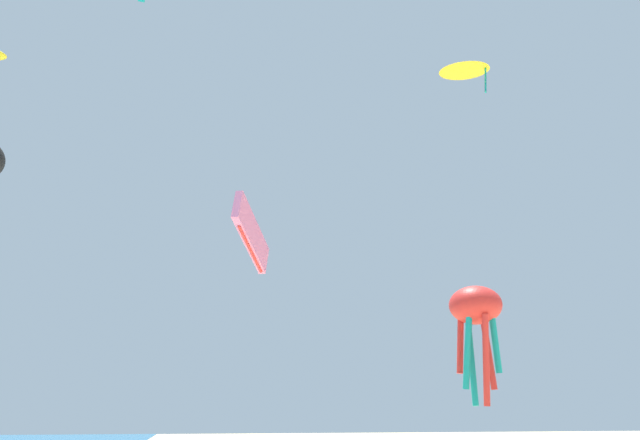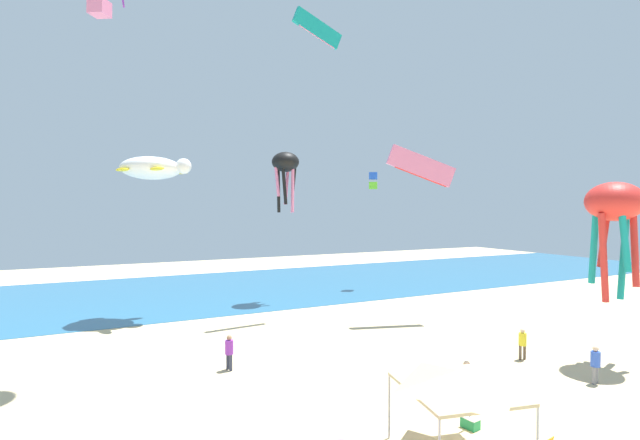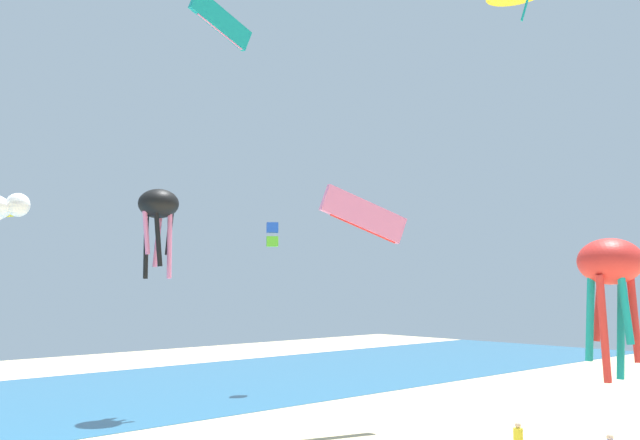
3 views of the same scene
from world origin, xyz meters
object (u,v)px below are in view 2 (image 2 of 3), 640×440
(person_kite_handler, at_px, (523,341))
(person_by_tent, at_px, (467,379))
(kite_turtle_white, at_px, (152,168))
(kite_box_blue, at_px, (373,181))
(canopy_tent, at_px, (457,380))
(person_beachcomber, at_px, (229,350))
(kite_parafoil_pink, at_px, (421,167))
(kite_octopus_black, at_px, (285,165))
(person_near_umbrella, at_px, (595,361))
(kite_parafoil_teal, at_px, (318,29))
(kite_octopus_red, at_px, (614,208))
(cooler_box, at_px, (470,423))

(person_kite_handler, xyz_separation_m, person_by_tent, (-6.82, -2.98, 0.09))
(kite_turtle_white, distance_m, kite_box_blue, 21.88)
(canopy_tent, relative_size, person_beachcomber, 2.39)
(kite_turtle_white, bearing_deg, person_beachcomber, -48.77)
(person_beachcomber, relative_size, kite_turtle_white, 0.31)
(canopy_tent, xyz_separation_m, kite_parafoil_pink, (10.99, 15.39, 8.46))
(kite_octopus_black, bearing_deg, person_near_umbrella, -78.18)
(person_kite_handler, relative_size, kite_box_blue, 0.98)
(person_near_umbrella, height_order, kite_parafoil_teal, kite_parafoil_teal)
(person_near_umbrella, xyz_separation_m, kite_parafoil_pink, (0.89, 13.43, 9.94))
(person_kite_handler, height_order, kite_octopus_red, kite_octopus_red)
(canopy_tent, height_order, cooler_box, canopy_tent)
(canopy_tent, distance_m, person_beachcomber, 12.04)
(kite_parafoil_teal, bearing_deg, person_by_tent, -101.86)
(kite_parafoil_teal, distance_m, kite_octopus_black, 11.23)
(canopy_tent, xyz_separation_m, person_by_tent, (3.16, 2.83, -1.43))
(person_kite_handler, relative_size, kite_octopus_black, 0.32)
(kite_parafoil_teal, bearing_deg, kite_octopus_red, -68.51)
(kite_octopus_red, bearing_deg, kite_parafoil_pink, 41.04)
(kite_box_blue, bearing_deg, kite_parafoil_teal, 74.33)
(person_kite_handler, height_order, kite_parafoil_teal, kite_parafoil_teal)
(person_kite_handler, relative_size, kite_parafoil_teal, 0.39)
(person_kite_handler, xyz_separation_m, kite_octopus_red, (3.80, -2.38, 7.00))
(canopy_tent, bearing_deg, person_by_tent, 41.79)
(kite_parafoil_teal, bearing_deg, canopy_tent, -109.50)
(person_kite_handler, height_order, kite_parafoil_pink, kite_parafoil_pink)
(person_kite_handler, bearing_deg, person_near_umbrella, -82.11)
(kite_octopus_red, bearing_deg, cooler_box, 127.97)
(person_kite_handler, bearing_deg, kite_box_blue, 82.51)
(person_by_tent, bearing_deg, canopy_tent, -29.32)
(person_kite_handler, height_order, person_by_tent, person_by_tent)
(kite_octopus_red, distance_m, kite_parafoil_teal, 23.34)
(kite_octopus_red, xyz_separation_m, kite_parafoil_teal, (-8.54, 17.04, 13.47))
(person_by_tent, bearing_deg, kite_parafoil_teal, -167.83)
(canopy_tent, relative_size, person_by_tent, 2.29)
(person_beachcomber, relative_size, kite_parafoil_pink, 0.36)
(cooler_box, bearing_deg, canopy_tent, -145.02)
(kite_octopus_red, bearing_deg, kite_turtle_white, 71.10)
(person_beachcomber, distance_m, kite_turtle_white, 16.75)
(person_kite_handler, xyz_separation_m, kite_turtle_white, (-16.07, 18.78, 9.91))
(kite_octopus_black, bearing_deg, kite_octopus_red, -68.91)
(kite_turtle_white, height_order, kite_octopus_black, kite_octopus_black)
(cooler_box, height_order, person_near_umbrella, person_near_umbrella)
(kite_parafoil_pink, bearing_deg, kite_octopus_red, -56.70)
(person_beachcomber, height_order, kite_box_blue, kite_box_blue)
(canopy_tent, relative_size, kite_parafoil_pink, 0.85)
(person_near_umbrella, bearing_deg, person_beachcomber, -47.44)
(person_beachcomber, bearing_deg, kite_turtle_white, -4.64)
(person_beachcomber, bearing_deg, canopy_tent, -171.83)
(kite_octopus_black, xyz_separation_m, kite_parafoil_pink, (6.07, -10.62, -0.73))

